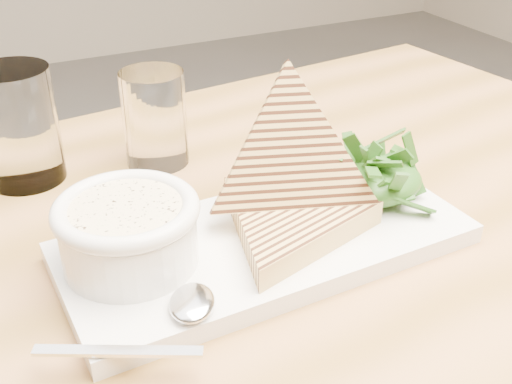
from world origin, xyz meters
name	(u,v)px	position (x,y,z in m)	size (l,w,h in m)	color
table_top	(230,291)	(-0.24, 0.00, 0.75)	(1.17, 0.78, 0.04)	#A46E3D
table_leg_br	(418,271)	(0.29, 0.34, 0.37)	(0.06, 0.06, 0.73)	#A46E3D
platter	(266,243)	(-0.20, 0.02, 0.78)	(0.36, 0.16, 0.02)	white
soup_bowl	(129,240)	(-0.32, 0.03, 0.81)	(0.11, 0.11, 0.04)	white
soup	(126,211)	(-0.32, 0.03, 0.84)	(0.09, 0.09, 0.01)	beige
bowl_rim	(126,209)	(-0.32, 0.03, 0.84)	(0.12, 0.12, 0.01)	white
sandwich_flat	(289,224)	(-0.18, 0.01, 0.80)	(0.17, 0.17, 0.02)	tan
sandwich_lean	(292,160)	(-0.16, 0.04, 0.85)	(0.17, 0.17, 0.09)	tan
salad_base	(376,182)	(-0.08, 0.03, 0.81)	(0.09, 0.07, 0.04)	#12400D
arugula_pile	(377,173)	(-0.08, 0.03, 0.82)	(0.11, 0.10, 0.05)	#355D1D
spoon_bowl	(192,303)	(-0.29, -0.05, 0.80)	(0.03, 0.05, 0.01)	silver
spoon_handle	(118,351)	(-0.36, -0.07, 0.79)	(0.12, 0.01, 0.00)	silver
glass_near	(18,126)	(-0.37, 0.25, 0.83)	(0.08, 0.08, 0.12)	white
glass_far	(155,119)	(-0.23, 0.22, 0.83)	(0.07, 0.07, 0.10)	white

